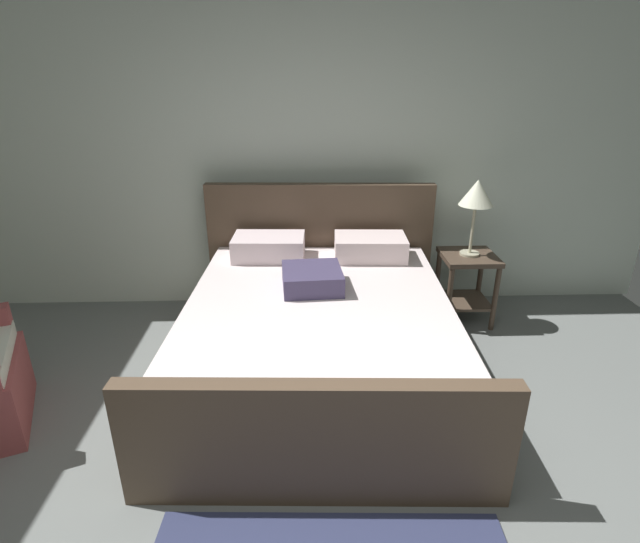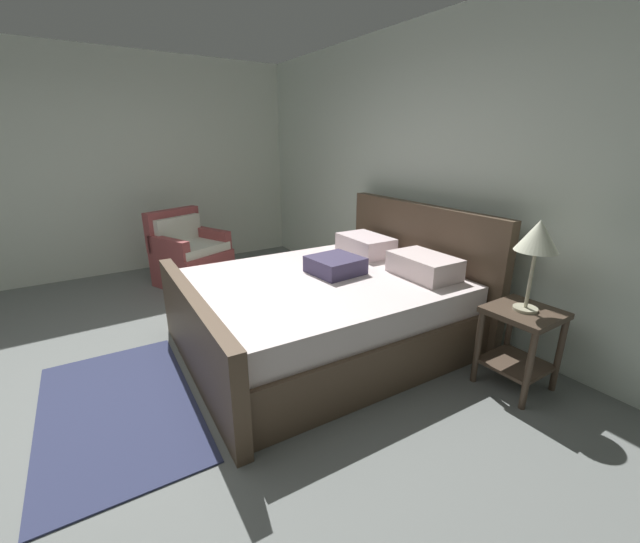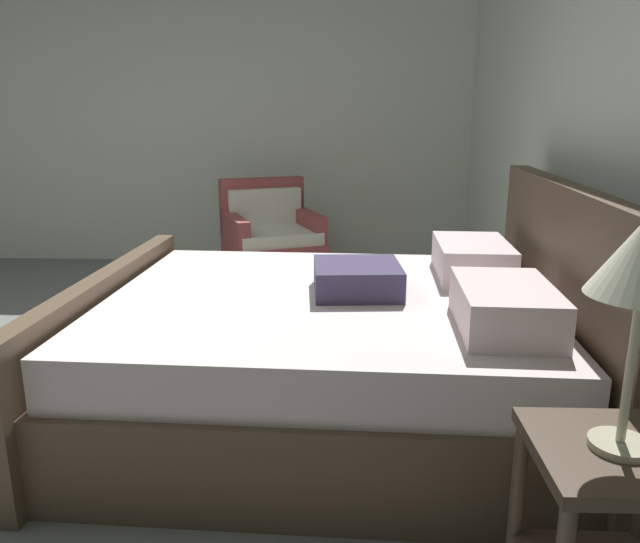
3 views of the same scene
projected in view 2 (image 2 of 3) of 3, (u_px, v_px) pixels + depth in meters
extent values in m
cube|color=slate|center=(118.00, 403.00, 2.70)|extent=(6.14, 5.80, 0.02)
cube|color=silver|center=(433.00, 175.00, 3.79)|extent=(6.26, 0.12, 2.76)
cube|color=silver|center=(64.00, 168.00, 4.74)|extent=(0.12, 5.92, 2.76)
cube|color=brown|center=(323.00, 323.00, 3.41)|extent=(1.88, 2.12, 0.40)
cube|color=brown|center=(417.00, 263.00, 3.81)|extent=(1.92, 0.18, 1.15)
cube|color=brown|center=(196.00, 338.00, 2.84)|extent=(1.92, 0.18, 0.69)
cube|color=silver|center=(323.00, 290.00, 3.31)|extent=(1.80, 2.06, 0.22)
cube|color=silver|center=(365.00, 245.00, 3.94)|extent=(0.57, 0.38, 0.18)
cube|color=silver|center=(424.00, 266.00, 3.28)|extent=(0.57, 0.38, 0.18)
cube|color=#413859|center=(335.00, 265.00, 3.37)|extent=(0.43, 0.43, 0.14)
cube|color=#49392C|center=(524.00, 313.00, 2.70)|extent=(0.44, 0.44, 0.04)
cube|color=#49392C|center=(515.00, 363.00, 2.83)|extent=(0.40, 0.40, 0.02)
cylinder|color=#49392C|center=(478.00, 347.00, 2.85)|extent=(0.04, 0.04, 0.56)
cylinder|color=#49392C|center=(528.00, 372.00, 2.55)|extent=(0.04, 0.04, 0.56)
cylinder|color=#49392C|center=(508.00, 334.00, 3.05)|extent=(0.04, 0.04, 0.56)
cylinder|color=#49392C|center=(559.00, 355.00, 2.74)|extent=(0.04, 0.04, 0.56)
cylinder|color=#B7B293|center=(525.00, 309.00, 2.69)|extent=(0.16, 0.16, 0.02)
cylinder|color=#B7B293|center=(530.00, 280.00, 2.62)|extent=(0.02, 0.02, 0.40)
cone|color=#EBEECE|center=(538.00, 236.00, 2.53)|extent=(0.27, 0.27, 0.21)
cube|color=#974444|center=(193.00, 267.00, 4.86)|extent=(0.94, 0.94, 0.42)
cube|color=silver|center=(191.00, 247.00, 4.78)|extent=(0.87, 0.87, 0.10)
cube|color=#974444|center=(173.00, 229.00, 4.88)|extent=(0.39, 0.71, 0.48)
cube|color=silver|center=(178.00, 231.00, 4.84)|extent=(0.33, 0.60, 0.36)
cube|color=#974444|center=(169.00, 248.00, 4.52)|extent=(0.64, 0.34, 0.22)
cube|color=#974444|center=(211.00, 237.00, 5.00)|extent=(0.64, 0.34, 0.22)
cube|color=#2D3352|center=(118.00, 408.00, 2.62)|extent=(1.66, 1.00, 0.01)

